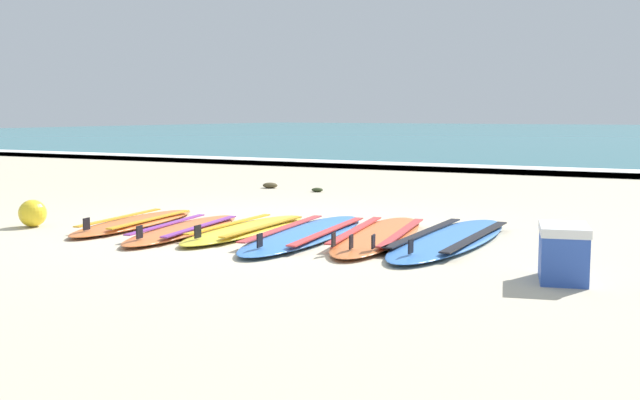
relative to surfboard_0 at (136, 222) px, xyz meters
name	(u,v)px	position (x,y,z in m)	size (l,w,h in m)	color
ground_plane	(259,230)	(1.26, 0.32, -0.04)	(80.00, 80.00, 0.00)	#C1B599
sea	(630,133)	(1.26, 38.08, 0.01)	(80.00, 60.00, 0.10)	teal
wave_foam_strip	(485,169)	(1.26, 8.49, 0.02)	(80.00, 0.82, 0.11)	white
surfboard_0	(136,222)	(0.00, 0.00, 0.00)	(0.75, 2.04, 0.18)	orange
surfboard_1	(184,229)	(0.72, -0.15, 0.00)	(0.80, 2.04, 0.18)	orange
surfboard_2	(247,229)	(1.24, 0.12, 0.00)	(0.57, 2.05, 0.18)	yellow
surfboard_3	(306,233)	(1.86, 0.15, 0.00)	(0.87, 2.51, 0.18)	#3875CC
surfboard_4	(379,235)	(2.48, 0.37, 0.00)	(0.96, 2.42, 0.18)	orange
surfboard_5	(451,238)	(3.10, 0.49, 0.00)	(0.65, 2.57, 0.18)	#3875CC
cooler_box	(563,253)	(4.23, -0.63, 0.16)	(0.41, 0.52, 0.38)	#2D51B2
beach_ball	(33,213)	(-0.85, -0.53, 0.10)	(0.27, 0.27, 0.27)	yellow
seaweed_clump_near_shoreline	(270,185)	(-0.78, 3.90, 0.00)	(0.23, 0.19, 0.08)	#4C4228
seaweed_clump_mid_sand	(317,190)	(0.11, 3.73, -0.01)	(0.17, 0.14, 0.06)	#2D381E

